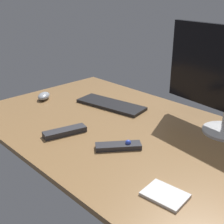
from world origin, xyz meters
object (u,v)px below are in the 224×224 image
at_px(notepad, 165,195).
at_px(computer_mouse, 44,96).
at_px(tv_remote, 65,132).
at_px(media_remote, 119,146).
at_px(keyboard, 111,105).

bearing_deg(notepad, computer_mouse, 168.69).
bearing_deg(tv_remote, media_remote, -57.48).
height_order(computer_mouse, tv_remote, computer_mouse).
height_order(tv_remote, notepad, tv_remote).
distance_m(keyboard, tv_remote, 0.36).
xyz_separation_m(tv_remote, notepad, (0.52, -0.02, -0.01)).
bearing_deg(computer_mouse, keyboard, 80.75).
distance_m(keyboard, computer_mouse, 0.37).
distance_m(keyboard, notepad, 0.72).
bearing_deg(computer_mouse, media_remote, 42.62).
height_order(keyboard, media_remote, media_remote).
height_order(media_remote, tv_remote, media_remote).
bearing_deg(tv_remote, computer_mouse, 83.32).
relative_size(tv_remote, notepad, 1.46).
bearing_deg(computer_mouse, tv_remote, 28.87).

